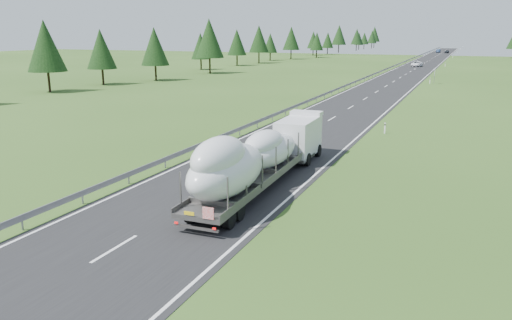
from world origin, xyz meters
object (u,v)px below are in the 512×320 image
at_px(boat_truck, 258,155).
at_px(distant_car_dark, 447,52).
at_px(distant_car_blue, 438,51).
at_px(highway_sign, 435,73).
at_px(distant_van, 417,64).

xyz_separation_m(boat_truck, distant_car_dark, (-0.07, 215.38, -1.42)).
bearing_deg(boat_truck, distant_car_dark, 90.02).
bearing_deg(distant_car_blue, boat_truck, -87.49).
height_order(boat_truck, distant_car_dark, boat_truck).
relative_size(highway_sign, boat_truck, 0.15).
bearing_deg(distant_car_dark, distant_car_blue, 131.70).
distance_m(highway_sign, distant_van, 47.49).
distance_m(distant_car_dark, distant_car_blue, 6.55).
relative_size(boat_truck, distant_car_blue, 3.86).
bearing_deg(boat_truck, distant_car_blue, 91.04).
bearing_deg(distant_van, distant_car_blue, 95.85).
bearing_deg(highway_sign, distant_car_blue, 93.36).
height_order(highway_sign, distant_van, highway_sign).
distance_m(boat_truck, distant_car_dark, 215.39).
height_order(highway_sign, boat_truck, boat_truck).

